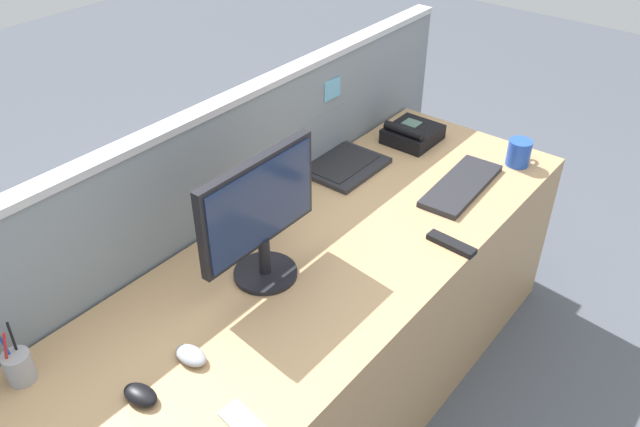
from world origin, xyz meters
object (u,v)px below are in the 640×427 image
Objects in this scene: laptop at (334,153)px; desktop_monitor at (260,213)px; desk_phone at (412,134)px; computer_mouse_right_hand at (139,394)px; computer_mouse_left_hand at (190,355)px; cell_phone_white_slab at (245,424)px; tv_remote at (451,244)px; coffee_mug at (519,153)px; keyboard_main at (461,185)px; pen_cup at (19,366)px.

desktop_monitor is at bearing -160.07° from laptop.
laptop is 1.44× the size of desk_phone.
computer_mouse_right_hand is 0.17m from computer_mouse_left_hand.
cell_phone_white_slab is 0.93m from tv_remote.
coffee_mug is (0.10, -0.43, 0.02)m from desk_phone.
keyboard_main is at bearing -119.97° from desk_phone.
computer_mouse_left_hand is 0.27m from cell_phone_white_slab.
desk_phone reaches higher than computer_mouse_left_hand.
laptop is at bearing 9.02° from computer_mouse_right_hand.
desk_phone is at bearing 6.75° from computer_mouse_left_hand.
computer_mouse_right_hand is at bearing -171.17° from desktop_monitor.
laptop is at bearing 35.93° from cell_phone_white_slab.
computer_mouse_right_hand is 1.00× the size of computer_mouse_left_hand.
tv_remote is 1.31× the size of coffee_mug.
cell_phone_white_slab is (-1.27, -0.11, -0.01)m from keyboard_main.
computer_mouse_left_hand is 0.43m from pen_cup.
laptop is at bearing 158.05° from desk_phone.
computer_mouse_left_hand is at bearing 170.81° from coffee_mug.
pen_cup is 0.61m from cell_phone_white_slab.
desk_phone reaches higher than computer_mouse_right_hand.
computer_mouse_right_hand is 0.71× the size of cell_phone_white_slab.
coffee_mug reaches higher than desk_phone.
computer_mouse_left_hand is 0.58× the size of pen_cup.
laptop is 0.74× the size of keyboard_main.
computer_mouse_right_hand is at bearing -164.91° from laptop.
coffee_mug is (1.13, -0.33, -0.18)m from desktop_monitor.
pen_cup is at bearing 111.45° from computer_mouse_right_hand.
cell_phone_white_slab is at bearing -103.98° from computer_mouse_left_hand.
computer_mouse_right_hand is 0.32m from pen_cup.
laptop is 0.38m from desk_phone.
pen_cup is at bearing -178.22° from laptop.
desktop_monitor is 0.89m from keyboard_main.
pen_cup is (-1.72, 0.10, 0.01)m from desk_phone.
desk_phone is 1.54× the size of cell_phone_white_slab.
desk_phone is 1.66× the size of coffee_mug.
desktop_monitor is at bearing -174.38° from desk_phone.
coffee_mug is at bearing -16.23° from pen_cup.
pen_cup is (-1.37, -0.04, 0.00)m from laptop.
keyboard_main is at bearing 163.38° from coffee_mug.
laptop is at bearing 128.42° from coffee_mug.
desktop_monitor is at bearing 160.69° from keyboard_main.
computer_mouse_left_hand is 0.59× the size of tv_remote.
tv_remote is at bearing -38.36° from desktop_monitor.
tv_remote is (1.18, -0.59, -0.04)m from pen_cup.
keyboard_main is 3.24× the size of coffee_mug.
tv_remote is (1.04, -0.30, -0.01)m from computer_mouse_right_hand.
computer_mouse_left_hand is 0.92m from tv_remote.
desktop_monitor is 2.60× the size of pen_cup.
computer_mouse_left_hand reaches higher than keyboard_main.
coffee_mug is at bearing -51.58° from laptop.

